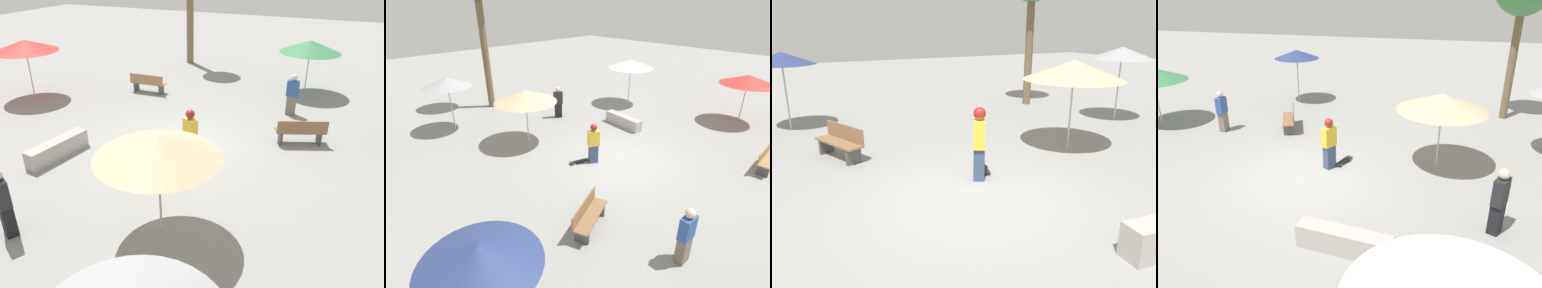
{
  "view_description": "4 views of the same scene",
  "coord_description": "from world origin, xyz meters",
  "views": [
    {
      "loc": [
        -9.56,
        -4.88,
        5.52
      ],
      "look_at": [
        -0.91,
        -1.03,
        0.74
      ],
      "focal_mm": 35.0,
      "sensor_mm": 36.0,
      "label": 1
    },
    {
      "loc": [
        6.39,
        -8.47,
        5.9
      ],
      "look_at": [
        -1.09,
        -1.15,
        0.72
      ],
      "focal_mm": 28.0,
      "sensor_mm": 36.0,
      "label": 2
    },
    {
      "loc": [
        3.25,
        5.87,
        3.29
      ],
      "look_at": [
        -0.26,
        -0.94,
        0.82
      ],
      "focal_mm": 35.0,
      "sensor_mm": 36.0,
      "label": 3
    },
    {
      "loc": [
        -3.69,
        9.21,
        5.37
      ],
      "look_at": [
        -1.11,
        -1.3,
        0.65
      ],
      "focal_mm": 35.0,
      "sensor_mm": 36.0,
      "label": 4
    }
  ],
  "objects": [
    {
      "name": "skateboard",
      "position": [
        -0.91,
        -1.26,
        0.06
      ],
      "size": [
        0.43,
        0.82,
        0.07
      ],
      "rotation": [
        0.0,
        0.0,
        4.41
      ],
      "color": "black",
      "rests_on": "ground_plane"
    },
    {
      "name": "ground_plane",
      "position": [
        0.0,
        0.0,
        0.0
      ],
      "size": [
        60.0,
        60.0,
        0.0
      ],
      "primitive_type": "plane",
      "color": "gray"
    },
    {
      "name": "skater_main",
      "position": [
        -0.57,
        -0.82,
        0.88
      ],
      "size": [
        0.42,
        0.49,
        1.63
      ],
      "rotation": [
        0.0,
        0.0,
        4.19
      ],
      "color": "#38476B",
      "rests_on": "ground_plane"
    },
    {
      "name": "shade_umbrella_navy",
      "position": [
        2.88,
        -7.19,
        2.28
      ],
      "size": [
        2.04,
        2.04,
        2.47
      ],
      "color": "#B7B7BC",
      "rests_on": "ground_plane"
    },
    {
      "name": "bench_far",
      "position": [
        1.89,
        -3.64,
        0.43
      ],
      "size": [
        1.01,
        1.65,
        0.85
      ],
      "rotation": [
        0.0,
        0.0,
        5.1
      ],
      "color": "#47474C",
      "rests_on": "ground_plane"
    },
    {
      "name": "shade_umbrella_tan",
      "position": [
        -3.81,
        -1.58,
        2.15
      ],
      "size": [
        2.65,
        2.65,
        2.4
      ],
      "color": "#B7B7BC",
      "rests_on": "ground_plane"
    },
    {
      "name": "shade_umbrella_grey",
      "position": [
        -7.54,
        -3.29,
        2.34
      ],
      "size": [
        2.2,
        2.2,
        2.55
      ],
      "color": "#B7B7BC",
      "rests_on": "ground_plane"
    }
  ]
}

